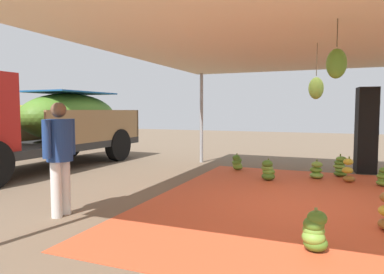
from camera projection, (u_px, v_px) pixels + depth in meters
ground_plane at (149, 189)px, 7.13m from camera, size 40.00×40.00×0.00m
tarp_orange at (303, 203)px, 6.00m from camera, size 6.58×5.09×0.01m
tent_canopy at (314, 45)px, 5.76m from camera, size 8.00×7.00×2.75m
banana_bunch_0 at (315, 232)px, 3.94m from camera, size 0.35×0.34×0.49m
banana_bunch_1 at (348, 171)px, 7.74m from camera, size 0.33×0.35×0.56m
banana_bunch_2 at (316, 170)px, 8.14m from camera, size 0.42×0.41×0.45m
banana_bunch_3 at (268, 171)px, 7.95m from camera, size 0.42×0.43×0.49m
banana_bunch_4 at (237, 163)px, 9.30m from camera, size 0.36×0.37×0.44m
banana_bunch_5 at (340, 167)px, 8.39m from camera, size 0.41×0.44×0.54m
cargo_truck_main at (35, 122)px, 9.29m from camera, size 6.53×2.42×2.40m
cargo_truck_far at (11, 121)px, 13.15m from camera, size 6.31×3.30×2.40m
worker_0 at (60, 150)px, 5.23m from camera, size 0.63×0.38×1.71m
speaker_stack at (366, 130)px, 8.87m from camera, size 0.55×0.54×2.17m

